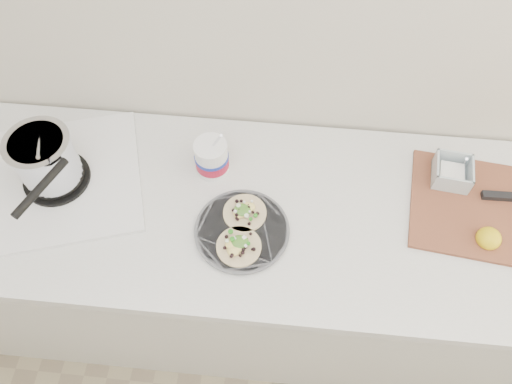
# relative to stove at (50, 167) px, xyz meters

# --- Properties ---
(counter) EXTENTS (2.44, 0.66, 0.90)m
(counter) POSITION_rel_stove_xyz_m (0.69, -0.02, -0.53)
(counter) COLOR silver
(counter) RESTS_ON ground
(stove) EXTENTS (0.59, 0.57, 0.23)m
(stove) POSITION_rel_stove_xyz_m (0.00, 0.00, 0.00)
(stove) COLOR silver
(stove) RESTS_ON counter
(taco_plate) EXTENTS (0.27, 0.27, 0.04)m
(taco_plate) POSITION_rel_stove_xyz_m (0.57, -0.12, -0.06)
(taco_plate) COLOR #535459
(taco_plate) RESTS_ON counter
(tub) EXTENTS (0.10, 0.10, 0.23)m
(tub) POSITION_rel_stove_xyz_m (0.46, 0.09, -0.01)
(tub) COLOR white
(tub) RESTS_ON counter
(cutboard) EXTENTS (0.52, 0.39, 0.08)m
(cutboard) POSITION_rel_stove_xyz_m (1.28, 0.03, -0.06)
(cutboard) COLOR brown
(cutboard) RESTS_ON counter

